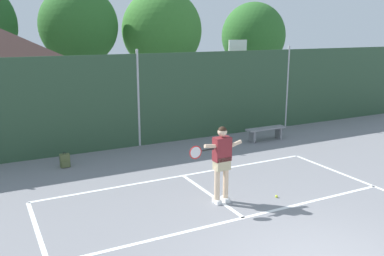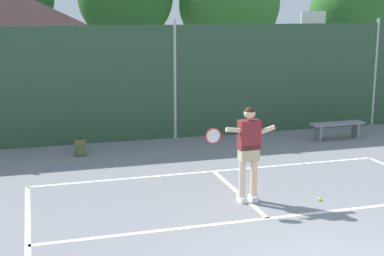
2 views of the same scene
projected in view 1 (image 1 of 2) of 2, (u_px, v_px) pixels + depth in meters
chainlink_fence at (138, 101)px, 14.42m from camera, size 26.09×0.09×3.36m
basketball_hoop at (237, 69)px, 18.40m from camera, size 0.90×0.67×3.55m
treeline_backdrop at (106, 31)px, 23.82m from camera, size 26.62×4.41×6.58m
tennis_player at (221, 158)px, 9.70m from camera, size 1.43×0.27×1.85m
tennis_ball at (276, 196)px, 10.23m from camera, size 0.07×0.07×0.07m
backpack_olive at (65, 161)px, 12.45m from camera, size 0.28×0.24×0.46m
courtside_bench at (266, 131)px, 15.39m from camera, size 1.60×0.36×0.48m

